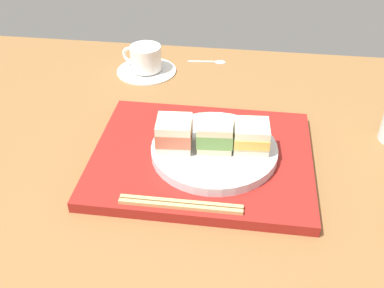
% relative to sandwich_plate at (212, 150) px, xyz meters
% --- Properties ---
extents(ground_plane, '(1.40, 1.00, 0.03)m').
position_rel_sandwich_plate_xyz_m(ground_plane, '(0.00, -0.01, -0.04)').
color(ground_plane, brown).
extents(serving_tray, '(0.40, 0.32, 0.02)m').
position_rel_sandwich_plate_xyz_m(serving_tray, '(-0.02, -0.00, -0.02)').
color(serving_tray, maroon).
rests_on(serving_tray, ground_plane).
extents(sandwich_plate, '(0.23, 0.23, 0.02)m').
position_rel_sandwich_plate_xyz_m(sandwich_plate, '(0.00, 0.00, 0.00)').
color(sandwich_plate, silver).
rests_on(sandwich_plate, serving_tray).
extents(sandwich_near, '(0.07, 0.06, 0.06)m').
position_rel_sandwich_plate_xyz_m(sandwich_near, '(-0.07, -0.01, 0.04)').
color(sandwich_near, '#EFE5C1').
rests_on(sandwich_near, sandwich_plate).
extents(sandwich_middle, '(0.07, 0.06, 0.05)m').
position_rel_sandwich_plate_xyz_m(sandwich_middle, '(0.00, 0.00, 0.03)').
color(sandwich_middle, beige).
rests_on(sandwich_middle, sandwich_plate).
extents(sandwich_far, '(0.07, 0.06, 0.05)m').
position_rel_sandwich_plate_xyz_m(sandwich_far, '(0.07, 0.01, 0.03)').
color(sandwich_far, beige).
rests_on(sandwich_far, sandwich_plate).
extents(chopsticks_pair, '(0.20, 0.02, 0.01)m').
position_rel_sandwich_plate_xyz_m(chopsticks_pair, '(-0.04, -0.14, -0.01)').
color(chopsticks_pair, tan).
rests_on(chopsticks_pair, serving_tray).
extents(coffee_cup, '(0.15, 0.15, 0.07)m').
position_rel_sandwich_plate_xyz_m(coffee_cup, '(-0.20, 0.33, -0.00)').
color(coffee_cup, white).
rests_on(coffee_cup, ground_plane).
extents(teaspoon, '(0.10, 0.02, 0.01)m').
position_rel_sandwich_plate_xyz_m(teaspoon, '(-0.03, 0.41, -0.03)').
color(teaspoon, silver).
rests_on(teaspoon, ground_plane).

